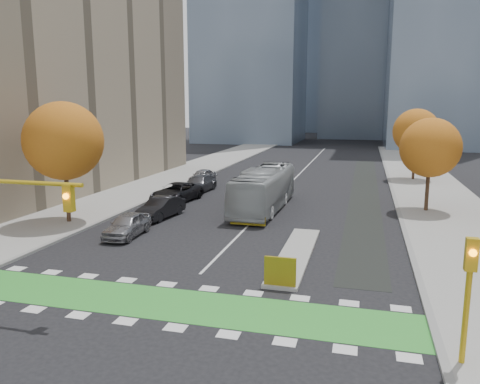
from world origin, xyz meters
The scene contains 22 objects.
ground centered at (0.00, 0.00, 0.00)m, with size 300.00×300.00×0.00m, color black.
sidewalk_west centered at (-13.50, 20.00, 0.07)m, with size 7.00×120.00×0.15m, color gray.
sidewalk_east centered at (13.50, 20.00, 0.07)m, with size 7.00×120.00×0.15m, color gray.
curb_west centered at (-10.00, 20.00, 0.07)m, with size 0.30×120.00×0.16m, color gray.
curb_east centered at (10.00, 20.00, 0.07)m, with size 0.30×120.00×0.16m, color gray.
bike_crossing centered at (0.00, 1.50, 0.01)m, with size 20.00×3.00×0.01m, color green.
centre_line centered at (0.00, 40.00, 0.01)m, with size 0.15×70.00×0.01m, color silver.
bike_lane_paint centered at (7.50, 30.00, 0.01)m, with size 2.50×50.00×0.01m, color black.
median_island centered at (4.00, 9.00, 0.08)m, with size 1.60×10.00×0.16m, color gray.
hazard_board centered at (4.00, 4.20, 0.80)m, with size 1.40×0.12×1.30m, color yellow.
building_west centered at (-24.00, 22.00, 12.50)m, with size 16.00×44.00×25.00m, color gray.
tower_far centered at (-4.00, 140.00, 40.00)m, with size 26.00×26.00×80.00m, color #47566B.
tree_west centered at (-12.00, 12.00, 5.62)m, with size 5.20×5.20×8.22m.
tree_east_near centered at (12.00, 22.00, 4.86)m, with size 4.40×4.40×7.08m.
tree_east_far centered at (12.50, 38.00, 5.24)m, with size 4.80×4.80×7.65m.
traffic_signal_east centered at (10.50, -0.51, 2.73)m, with size 0.35×0.43×4.10m.
bus centered at (-0.02, 19.70, 1.62)m, with size 2.72×11.62×3.24m, color #A0A5A7.
parked_car_a centered at (-6.56, 10.10, 0.72)m, with size 1.70×4.23×1.44m, color gray.
parked_car_b centered at (-6.58, 15.10, 0.74)m, with size 1.57×4.49×1.48m, color black.
parked_car_c centered at (-7.53, 25.77, 0.73)m, with size 2.05×5.04×1.46m, color #47474C.
parked_car_d centered at (-7.76, 20.77, 0.78)m, with size 2.59×5.61×1.56m, color black.
parked_car_e centered at (-9.00, 30.77, 0.71)m, with size 1.67×4.15×1.41m, color #9E9EA3.
Camera 1 is at (7.32, -14.99, 7.89)m, focal length 35.00 mm.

